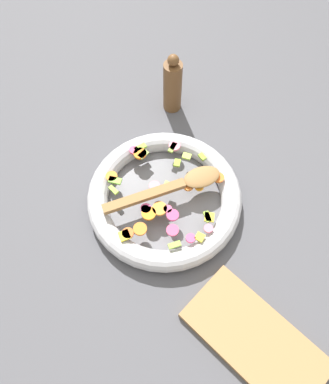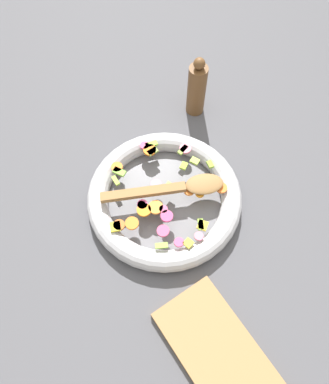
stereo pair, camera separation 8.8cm
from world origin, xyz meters
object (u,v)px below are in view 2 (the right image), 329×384
skillet (165,197)px  cutting_board (221,356)px  wooden_spoon (176,188)px  pepper_mill (197,89)px

skillet → cutting_board: (-0.36, 0.10, -0.01)m
skillet → wooden_spoon: size_ratio=1.34×
skillet → pepper_mill: 0.31m
skillet → cutting_board: skillet is taller
wooden_spoon → pepper_mill: 0.30m
pepper_mill → cutting_board: 0.65m
wooden_spoon → pepper_mill: (0.21, -0.21, 0.02)m
wooden_spoon → cutting_board: (-0.35, 0.13, -0.05)m
skillet → cutting_board: 0.37m
cutting_board → pepper_mill: bearing=-31.5°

